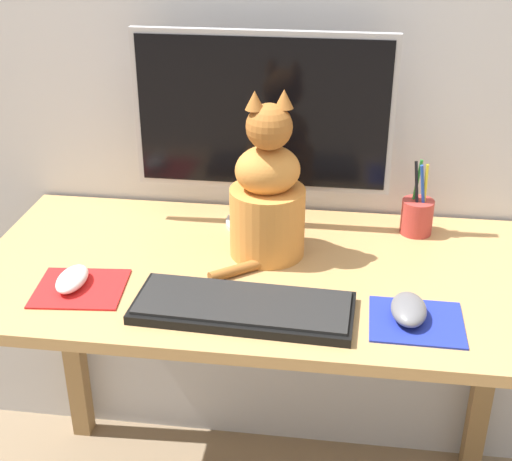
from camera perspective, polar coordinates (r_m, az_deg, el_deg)
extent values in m
cube|color=tan|center=(1.50, 0.26, -3.42)|extent=(1.19, 0.60, 0.02)
cube|color=olive|center=(2.04, -14.60, -7.65)|extent=(0.05, 0.05, 0.72)
cube|color=olive|center=(1.95, 18.02, -10.02)|extent=(0.05, 0.05, 0.72)
cylinder|color=#B2B2B7|center=(1.67, 0.48, 0.67)|extent=(0.17, 0.17, 0.01)
cylinder|color=#B2B2B7|center=(1.65, 0.49, 2.17)|extent=(0.04, 0.04, 0.09)
cube|color=#B2B2B7|center=(1.57, 0.52, 9.45)|extent=(0.57, 0.02, 0.35)
cube|color=black|center=(1.56, 0.47, 9.34)|extent=(0.55, 0.00, 0.33)
cube|color=black|center=(1.34, -1.03, -6.23)|extent=(0.42, 0.18, 0.02)
cube|color=black|center=(1.33, -1.03, -5.79)|extent=(0.40, 0.16, 0.01)
cube|color=red|center=(1.46, -13.87, -4.51)|extent=(0.19, 0.17, 0.00)
cube|color=#1E2D9E|center=(1.35, 12.70, -7.13)|extent=(0.17, 0.15, 0.00)
ellipsoid|color=white|center=(1.46, -14.49, -3.78)|extent=(0.06, 0.10, 0.03)
ellipsoid|color=slate|center=(1.34, 12.12, -6.18)|extent=(0.07, 0.11, 0.04)
cylinder|color=#D6893D|center=(1.51, 0.91, 0.72)|extent=(0.20, 0.20, 0.15)
ellipsoid|color=#D6893D|center=(1.47, 0.94, 4.86)|extent=(0.16, 0.15, 0.10)
sphere|color=#A36028|center=(1.42, 1.06, 8.30)|extent=(0.12, 0.12, 0.09)
cone|color=#A36028|center=(1.40, -0.11, 10.39)|extent=(0.05, 0.05, 0.04)
cone|color=#A36028|center=(1.41, 2.26, 10.50)|extent=(0.05, 0.05, 0.04)
cylinder|color=#A36028|center=(1.48, -0.13, -2.77)|extent=(0.18, 0.15, 0.02)
cylinder|color=#B23833|center=(1.66, 12.74, 1.08)|extent=(0.07, 0.07, 0.08)
cylinder|color=green|center=(1.64, 12.64, 3.20)|extent=(0.02, 0.02, 0.14)
cylinder|color=#1E47B2|center=(1.62, 13.20, 2.89)|extent=(0.03, 0.02, 0.14)
cylinder|color=yellow|center=(1.63, 13.36, 2.97)|extent=(0.01, 0.02, 0.14)
cylinder|color=black|center=(1.63, 12.73, 3.00)|extent=(0.02, 0.03, 0.14)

